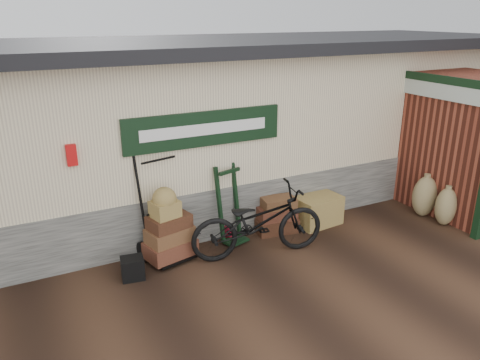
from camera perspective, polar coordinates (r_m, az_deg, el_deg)
name	(u,v)px	position (r m, az deg, el deg)	size (l,w,h in m)	color
ground	(250,263)	(7.34, 1.28, -10.10)	(80.00, 80.00, 0.00)	black
station_building	(183,125)	(9.10, -6.91, 6.64)	(14.40, 4.10, 3.20)	#4C4C47
brick_outbuilding	(421,132)	(10.56, 21.21, 5.52)	(1.71, 4.51, 2.62)	maroon
porter_trolley	(161,203)	(7.27, -9.61, -2.72)	(0.91, 0.68, 1.82)	black
green_barrow	(230,204)	(7.75, -1.26, -2.99)	(0.48, 0.40, 1.32)	black
suitcase_stack	(276,214)	(8.24, 4.45, -4.19)	(0.72, 0.45, 0.64)	#3A2112
wicker_hamper	(318,210)	(8.63, 9.45, -3.66)	(0.81, 0.53, 0.53)	olive
black_trunk	(133,268)	(7.06, -12.95, -10.43)	(0.32, 0.28, 0.32)	black
bicycle	(258,219)	(7.31, 2.21, -4.71)	(2.15, 0.75, 1.25)	black
burlap_sack_left	(425,196)	(9.47, 21.59, -1.86)	(0.49, 0.41, 0.78)	olive
burlap_sack_right	(446,207)	(9.23, 23.81, -2.98)	(0.44, 0.37, 0.71)	olive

